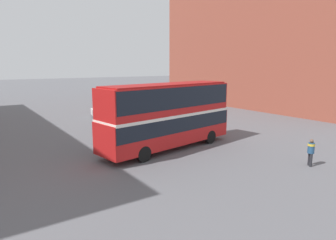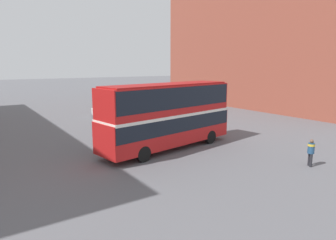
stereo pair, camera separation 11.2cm
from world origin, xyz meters
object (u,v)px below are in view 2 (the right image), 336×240
Objects in this scene: double_decker_bus at (168,112)px; parked_car_kerb_far at (110,110)px; pedestrian_foreground at (311,150)px; parked_car_kerb_near at (181,111)px.

parked_car_kerb_far is (2.11, 15.33, -1.94)m from double_decker_bus.
parked_car_kerb_near is at bearing -65.29° from pedestrian_foreground.
double_decker_bus reaches higher than parked_car_kerb_near.
parked_car_kerb_far is (-2.78, 23.19, -0.28)m from pedestrian_foreground.
double_decker_bus is at bearing -84.35° from parked_car_kerb_far.
double_decker_bus is 9.40m from pedestrian_foreground.
double_decker_bus is 2.39× the size of parked_car_kerb_near.
parked_car_kerb_near is 1.00× the size of parked_car_kerb_far.
double_decker_bus is at bearing -22.31° from pedestrian_foreground.
double_decker_bus is 13.00m from parked_car_kerb_near.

